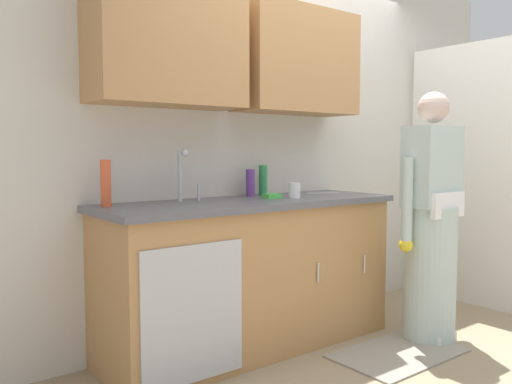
% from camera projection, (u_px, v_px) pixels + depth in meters
% --- Properties ---
extents(ground_plane, '(9.00, 9.00, 0.00)m').
position_uv_depth(ground_plane, '(396.00, 360.00, 3.14)').
color(ground_plane, '#998466').
extents(kitchen_wall_with_uppers, '(4.80, 0.44, 2.70)m').
position_uv_depth(kitchen_wall_with_uppers, '(272.00, 118.00, 3.73)').
color(kitchen_wall_with_uppers, beige).
rests_on(kitchen_wall_with_uppers, ground).
extents(closet_door_panel, '(0.04, 1.10, 2.10)m').
position_uv_depth(closet_door_panel, '(471.00, 175.00, 4.26)').
color(closet_door_panel, silver).
rests_on(closet_door_panel, ground).
extents(counter_cabinet, '(1.90, 0.62, 0.90)m').
position_uv_depth(counter_cabinet, '(251.00, 277.00, 3.32)').
color(counter_cabinet, '#B27F4C').
rests_on(counter_cabinet, ground).
extents(countertop, '(1.96, 0.66, 0.04)m').
position_uv_depth(countertop, '(251.00, 203.00, 3.28)').
color(countertop, '#595960').
rests_on(countertop, counter_cabinet).
extents(sink, '(0.50, 0.36, 0.35)m').
position_uv_depth(sink, '(198.00, 206.00, 3.06)').
color(sink, '#B7BABF').
rests_on(sink, counter_cabinet).
extents(person_at_sink, '(0.55, 0.34, 1.62)m').
position_uv_depth(person_at_sink, '(430.00, 235.00, 3.45)').
color(person_at_sink, white).
rests_on(person_at_sink, ground).
extents(floor_mat, '(0.80, 0.50, 0.01)m').
position_uv_depth(floor_mat, '(398.00, 353.00, 3.23)').
color(floor_mat, gray).
rests_on(floor_mat, ground).
extents(bottle_soap, '(0.06, 0.06, 0.18)m').
position_uv_depth(bottle_soap, '(250.00, 183.00, 3.51)').
color(bottle_soap, '#66388C').
rests_on(bottle_soap, countertop).
extents(bottle_water_short, '(0.06, 0.06, 0.21)m').
position_uv_depth(bottle_water_short, '(263.00, 180.00, 3.59)').
color(bottle_water_short, '#2D8C4C').
rests_on(bottle_water_short, countertop).
extents(bottle_cleaner_spray, '(0.06, 0.06, 0.26)m').
position_uv_depth(bottle_cleaner_spray, '(106.00, 183.00, 2.86)').
color(bottle_cleaner_spray, '#E05933').
rests_on(bottle_cleaner_spray, countertop).
extents(cup_by_sink, '(0.08, 0.08, 0.10)m').
position_uv_depth(cup_by_sink, '(294.00, 190.00, 3.40)').
color(cup_by_sink, white).
rests_on(cup_by_sink, countertop).
extents(knife_on_counter, '(0.22, 0.14, 0.01)m').
position_uv_depth(knife_on_counter, '(322.00, 193.00, 3.77)').
color(knife_on_counter, silver).
rests_on(knife_on_counter, countertop).
extents(sponge, '(0.11, 0.07, 0.03)m').
position_uv_depth(sponge, '(272.00, 196.00, 3.36)').
color(sponge, '#4CBF4C').
rests_on(sponge, countertop).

